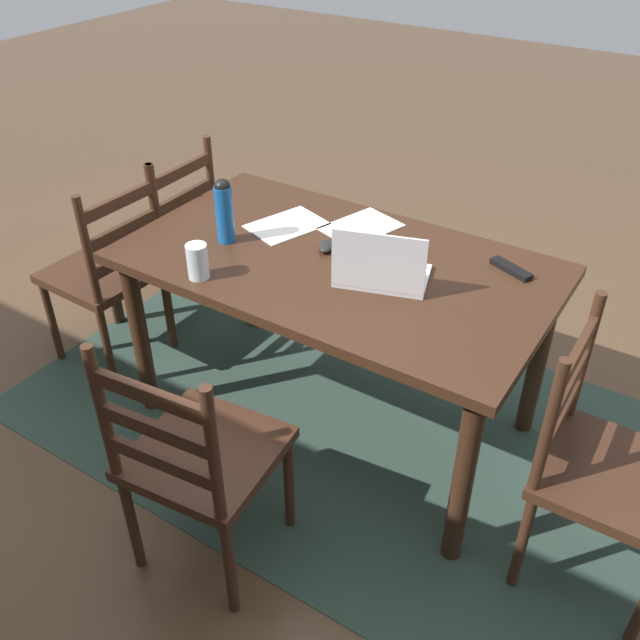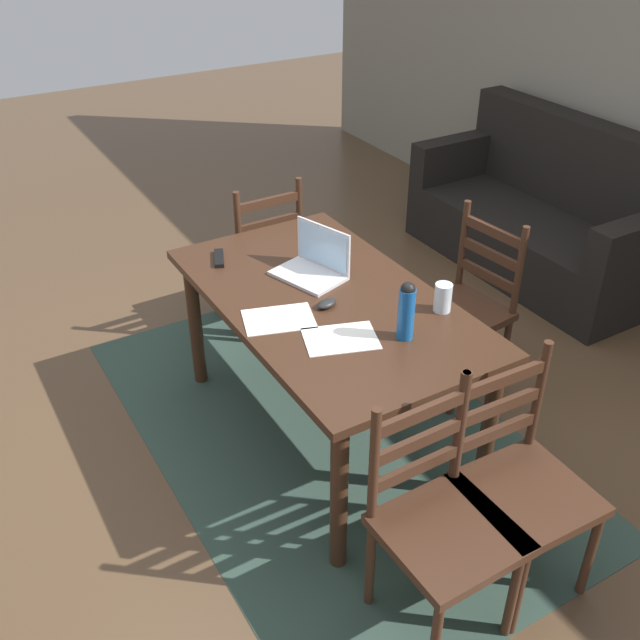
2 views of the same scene
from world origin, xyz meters
The scene contains 15 objects.
ground_plane centered at (0.00, 0.00, 0.00)m, with size 14.00×14.00×0.00m, color brown.
area_rug centered at (0.00, 0.00, 0.00)m, with size 2.67×1.63×0.01m, color #2D4238.
dining_table centered at (0.00, 0.00, 0.68)m, with size 1.59×0.91×0.78m.
chair_right_near centered at (1.08, -0.18, 0.46)m, with size 0.45×0.45×0.95m.
chair_right_far centered at (1.08, 0.18, 0.46)m, with size 0.45×0.45×0.95m.
chair_left_far centered at (-1.08, 0.18, 0.46)m, with size 0.45×0.45×0.95m.
chair_far_head centered at (0.00, 0.83, 0.46)m, with size 0.48×0.48×0.95m.
couch centered at (-0.75, 2.18, 0.36)m, with size 1.80×0.80×1.00m.
laptop centered at (-0.22, 0.06, 0.84)m, with size 0.37×0.31×0.23m.
water_bottle centered at (0.43, 0.11, 0.91)m, with size 0.07×0.07×0.26m.
drinking_glass centered at (0.35, 0.37, 0.84)m, with size 0.08×0.08×0.13m, color silver.
computer_mouse centered at (0.07, -0.04, 0.80)m, with size 0.06×0.10×0.03m, color black.
tv_remote centered at (-0.57, -0.27, 0.79)m, with size 0.04×0.17×0.02m, color black.
paper_stack_left centered at (0.31, -0.13, 0.78)m, with size 0.21×0.30×0.00m, color white.
paper_stack_right centered at (0.05, -0.27, 0.78)m, with size 0.21×0.30×0.00m, color white.
Camera 2 is at (2.40, -1.46, 2.45)m, focal length 41.17 mm.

